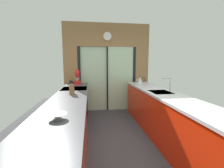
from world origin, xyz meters
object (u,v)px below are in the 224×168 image
(mixing_bowl, at_px, (58,116))
(knife_block, at_px, (72,89))
(oven_range, at_px, (75,108))
(kettle, at_px, (140,80))
(stand_mixer, at_px, (77,78))

(mixing_bowl, xyz_separation_m, knife_block, (-0.00, 1.33, 0.07))
(oven_range, bearing_deg, mixing_bowl, -89.47)
(oven_range, xyz_separation_m, kettle, (1.80, 0.61, 0.56))
(oven_range, bearing_deg, knife_block, -88.38)
(oven_range, relative_size, mixing_bowl, 4.59)
(stand_mixer, relative_size, kettle, 1.54)
(mixing_bowl, bearing_deg, stand_mixer, 90.00)
(mixing_bowl, bearing_deg, knife_block, 90.00)
(stand_mixer, bearing_deg, oven_range, -91.49)
(stand_mixer, height_order, kettle, stand_mixer)
(stand_mixer, distance_m, kettle, 1.79)
(kettle, bearing_deg, oven_range, -161.35)
(mixing_bowl, relative_size, kettle, 0.73)
(oven_range, relative_size, knife_block, 3.48)
(knife_block, distance_m, stand_mixer, 1.36)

